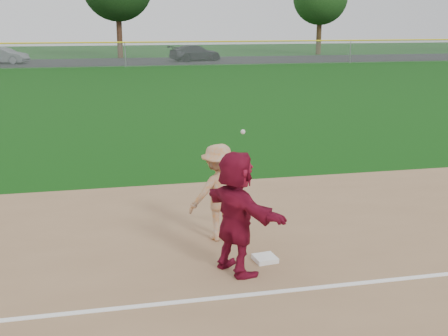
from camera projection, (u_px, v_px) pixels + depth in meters
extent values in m
plane|color=#0E3F0C|center=(244.00, 272.00, 8.82)|extent=(160.00, 160.00, 0.00)
cube|color=white|center=(258.00, 294.00, 8.06)|extent=(60.00, 0.10, 0.01)
cube|color=black|center=(123.00, 62.00, 52.26)|extent=(120.00, 10.00, 0.01)
cube|color=white|center=(265.00, 259.00, 9.16)|extent=(0.39, 0.39, 0.08)
imported|color=maroon|center=(236.00, 213.00, 8.55)|extent=(1.24, 1.88, 1.94)
imported|color=slate|center=(4.00, 56.00, 49.74)|extent=(4.53, 2.94, 1.41)
imported|color=black|center=(195.00, 53.00, 53.02)|extent=(5.44, 3.60, 1.46)
imported|color=#A09FA2|center=(219.00, 192.00, 9.90)|extent=(1.25, 0.92, 1.73)
sphere|color=silver|center=(243.00, 132.00, 8.95)|extent=(0.08, 0.08, 0.08)
plane|color=#999EA0|center=(125.00, 55.00, 46.34)|extent=(110.00, 0.00, 110.00)
cylinder|color=yellow|center=(125.00, 42.00, 46.08)|extent=(110.00, 0.12, 0.12)
cylinder|color=gray|center=(125.00, 55.00, 46.34)|extent=(0.08, 0.08, 2.00)
cylinder|color=gray|center=(350.00, 52.00, 50.44)|extent=(0.08, 0.08, 2.00)
cylinder|color=#3D2416|center=(120.00, 37.00, 56.93)|extent=(0.56, 0.56, 4.10)
cylinder|color=#372714|center=(319.00, 38.00, 62.73)|extent=(0.56, 0.56, 3.64)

